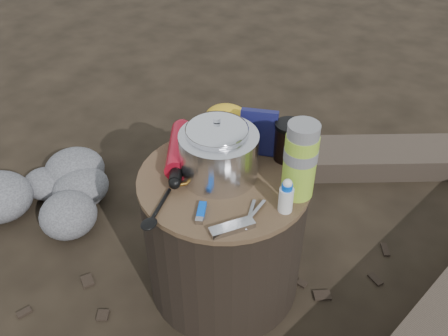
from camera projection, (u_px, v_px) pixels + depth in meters
The scene contains 16 objects.
ground at pixel (224, 280), 1.64m from camera, with size 60.00×60.00×0.00m, color black.
stump at pixel (224, 233), 1.50m from camera, with size 0.48×0.48×0.45m, color black.
rock_ring at pixel (2, 232), 1.69m from camera, with size 0.41×0.88×0.17m, color #59585D, non-canonical shape.
log_small at pixel (421, 157), 2.10m from camera, with size 0.21×1.17×0.10m, color #3B3128.
foil_windscreen at pixel (219, 155), 1.33m from camera, with size 0.22×0.22×0.13m, color silver.
camping_pot at pixel (217, 147), 1.33m from camera, with size 0.17×0.17×0.17m, color white.
fuel_bottle at pixel (179, 150), 1.41m from camera, with size 0.07×0.27×0.07m, color #B81025, non-canonical shape.
thermos at pixel (300, 161), 1.25m from camera, with size 0.09×0.09×0.21m, color #9BC834.
travel_mug at pixel (288, 141), 1.40m from camera, with size 0.08×0.08×0.12m, color black.
stuff_sack at pixel (228, 122), 1.49m from camera, with size 0.15×0.13×0.11m, color gold.
food_pouch at pixel (258, 132), 1.42m from camera, with size 0.11×0.02×0.14m, color #141549.
lighter at pixel (201, 210), 1.25m from camera, with size 0.02×0.08×0.01m, color blue.
multitool at pixel (232, 228), 1.20m from camera, with size 0.03×0.11×0.02m, color #AEAFB3.
pot_grabber at pixel (250, 214), 1.24m from camera, with size 0.03×0.11×0.01m, color #AEAFB3, non-canonical shape.
spork at pixel (160, 205), 1.26m from camera, with size 0.03×0.15×0.01m, color black, non-canonical shape.
squeeze_bottle at pixel (286, 197), 1.23m from camera, with size 0.04×0.04×0.09m, color silver.
Camera 1 is at (0.51, -0.93, 1.31)m, focal length 39.08 mm.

